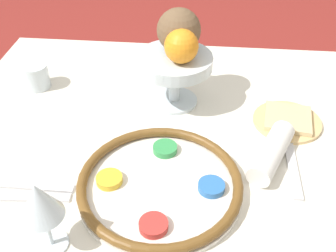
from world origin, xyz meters
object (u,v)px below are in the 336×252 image
object	(u,v)px
seder_plate	(160,184)
fruit_stand	(175,67)
orange_fruit	(181,46)
napkin_roll	(272,152)
wine_glass	(39,203)
bread_plate	(287,120)
cup_near	(36,76)
coconut	(179,30)

from	to	relation	value
seder_plate	fruit_stand	xyz separation A→B (m)	(0.30, -0.00, 0.09)
orange_fruit	napkin_roll	distance (m)	0.31
wine_glass	bread_plate	bearing A→B (deg)	-49.67
napkin_roll	cup_near	size ratio (longest dim) A/B	2.60
wine_glass	napkin_roll	world-z (taller)	wine_glass
wine_glass	orange_fruit	size ratio (longest dim) A/B	1.90
wine_glass	cup_near	xyz separation A→B (m)	(0.48, 0.20, -0.08)
fruit_stand	wine_glass	bearing A→B (deg)	158.55
seder_plate	bread_plate	bearing A→B (deg)	-49.53
coconut	bread_plate	distance (m)	0.34
seder_plate	wine_glass	distance (m)	0.24
napkin_roll	cup_near	world-z (taller)	cup_near
seder_plate	bread_plate	distance (m)	0.37
seder_plate	orange_fruit	size ratio (longest dim) A/B	4.12
orange_fruit	bread_plate	bearing A→B (deg)	-98.07
coconut	napkin_roll	bearing A→B (deg)	-136.75
fruit_stand	orange_fruit	xyz separation A→B (m)	(-0.02, -0.02, 0.07)
coconut	bread_plate	xyz separation A→B (m)	(-0.09, -0.27, -0.18)
wine_glass	bread_plate	world-z (taller)	wine_glass
fruit_stand	cup_near	bearing A→B (deg)	84.60
napkin_roll	cup_near	bearing A→B (deg)	68.48
seder_plate	coconut	world-z (taller)	coconut
bread_plate	wine_glass	bearing A→B (deg)	130.33
seder_plate	napkin_roll	xyz separation A→B (m)	(0.10, -0.23, 0.01)
bread_plate	cup_near	xyz separation A→B (m)	(0.10, 0.65, 0.03)
seder_plate	coconut	size ratio (longest dim) A/B	3.11
orange_fruit	napkin_roll	xyz separation A→B (m)	(-0.18, -0.21, -0.15)
seder_plate	coconut	xyz separation A→B (m)	(0.33, -0.01, 0.17)
wine_glass	napkin_roll	distance (m)	0.48
orange_fruit	napkin_roll	size ratio (longest dim) A/B	0.44
seder_plate	bread_plate	world-z (taller)	seder_plate
wine_glass	coconut	size ratio (longest dim) A/B	1.44
orange_fruit	napkin_roll	bearing A→B (deg)	-130.39
wine_glass	napkin_roll	size ratio (longest dim) A/B	0.84
bread_plate	napkin_roll	size ratio (longest dim) A/B	0.91
cup_near	napkin_roll	bearing A→B (deg)	-111.52
wine_glass	orange_fruit	bearing A→B (deg)	-24.48
cup_near	seder_plate	bearing A→B (deg)	-132.25
fruit_stand	napkin_roll	xyz separation A→B (m)	(-0.20, -0.22, -0.08)
wine_glass	coconut	xyz separation A→B (m)	(0.48, -0.18, 0.07)
orange_fruit	coconut	xyz separation A→B (m)	(0.05, 0.01, 0.01)
wine_glass	cup_near	bearing A→B (deg)	22.41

